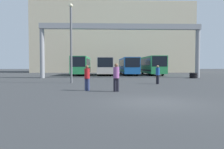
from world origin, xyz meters
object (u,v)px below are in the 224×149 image
object	(u,v)px
tire_stack	(193,75)
bus_slot_1	(105,65)
lamp_post	(71,40)
bus_slot_0	(81,65)
pedestrian_near_left	(87,77)
traffic_cone	(157,75)
pedestrian_near_right	(116,77)
bus_slot_3	(152,64)
bus_slot_2	(128,65)
pedestrian_mid_left	(158,74)

from	to	relation	value
tire_stack	bus_slot_1	bearing A→B (deg)	138.55
lamp_post	bus_slot_0	bearing A→B (deg)	92.85
pedestrian_near_left	tire_stack	xyz separation A→B (m)	(12.86, 13.80, -0.53)
tire_stack	bus_slot_0	bearing A→B (deg)	146.77
bus_slot_1	traffic_cone	xyz separation A→B (m)	(7.18, -8.46, -1.35)
bus_slot_0	traffic_cone	bearing A→B (deg)	-37.02
bus_slot_1	traffic_cone	world-z (taller)	bus_slot_1
pedestrian_near_right	tire_stack	size ratio (longest dim) A/B	1.72
bus_slot_1	pedestrian_near_right	xyz separation A→B (m)	(0.57, -24.62, -0.77)
bus_slot_0	lamp_post	size ratio (longest dim) A/B	1.46
pedestrian_near_right	lamp_post	distance (m)	8.48
bus_slot_3	tire_stack	size ratio (longest dim) A/B	10.51
bus_slot_0	pedestrian_near_right	size ratio (longest dim) A/B	6.06
bus_slot_1	pedestrian_near_left	size ratio (longest dim) A/B	6.37
bus_slot_2	lamp_post	distance (m)	19.93
bus_slot_3	lamp_post	size ratio (longest dim) A/B	1.48
bus_slot_1	lamp_post	bearing A→B (deg)	-100.45
lamp_post	pedestrian_near_right	bearing A→B (deg)	-60.91
bus_slot_3	bus_slot_0	bearing A→B (deg)	-179.78
bus_slot_2	bus_slot_3	xyz separation A→B (m)	(4.16, -0.48, 0.14)
traffic_cone	bus_slot_1	bearing A→B (deg)	130.34
pedestrian_near_left	lamp_post	bearing A→B (deg)	-47.34
bus_slot_1	traffic_cone	size ratio (longest dim) A/B	14.23
bus_slot_3	lamp_post	bearing A→B (deg)	-122.96
pedestrian_near_right	tire_stack	world-z (taller)	pedestrian_near_right
tire_stack	pedestrian_near_left	bearing A→B (deg)	-132.97
traffic_cone	tire_stack	xyz separation A→B (m)	(4.35, -1.73, -0.01)
bus_slot_3	pedestrian_mid_left	xyz separation A→B (m)	(-3.72, -19.18, -0.96)
bus_slot_0	bus_slot_2	world-z (taller)	bus_slot_0
bus_slot_2	traffic_cone	xyz separation A→B (m)	(3.03, -9.08, -1.34)
lamp_post	bus_slot_3	bearing A→B (deg)	57.04
bus_slot_2	bus_slot_3	world-z (taller)	bus_slot_3
bus_slot_0	tire_stack	xyz separation A→B (m)	(15.70, -10.28, -1.44)
bus_slot_3	traffic_cone	size ratio (longest dim) A/B	14.61
bus_slot_0	tire_stack	world-z (taller)	bus_slot_0
bus_slot_1	pedestrian_near_right	world-z (taller)	bus_slot_1
bus_slot_2	bus_slot_3	distance (m)	4.19
bus_slot_1	bus_slot_2	xyz separation A→B (m)	(4.16, 0.63, -0.01)
tire_stack	lamp_post	world-z (taller)	lamp_post
bus_slot_2	tire_stack	xyz separation A→B (m)	(7.38, -10.82, -1.35)
bus_slot_3	tire_stack	bearing A→B (deg)	-72.67
pedestrian_near_left	bus_slot_3	bearing A→B (deg)	-86.39
bus_slot_2	traffic_cone	distance (m)	9.67
pedestrian_mid_left	pedestrian_near_right	bearing A→B (deg)	-53.56
bus_slot_0	pedestrian_near_right	xyz separation A→B (m)	(4.72, -24.71, -0.85)
bus_slot_2	lamp_post	xyz separation A→B (m)	(-7.43, -18.35, 2.35)
bus_slot_1	pedestrian_mid_left	distance (m)	19.61
bus_slot_1	pedestrian_mid_left	bearing A→B (deg)	-76.44
traffic_cone	pedestrian_mid_left	bearing A→B (deg)	-103.76
lamp_post	pedestrian_near_left	bearing A→B (deg)	-72.70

